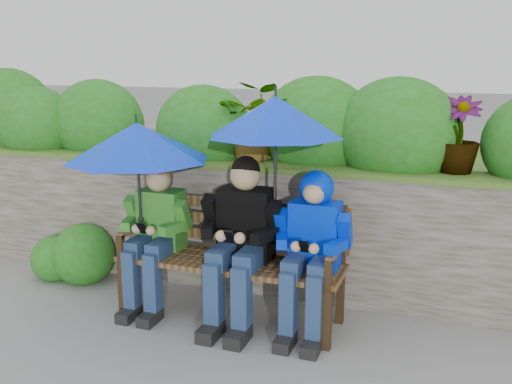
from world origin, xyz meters
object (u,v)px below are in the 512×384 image
(park_bench, at_px, (233,251))
(umbrella_right, at_px, (276,116))
(boy_left, at_px, (155,230))
(boy_right, at_px, (312,240))
(umbrella_left, at_px, (137,142))
(boy_middle, at_px, (241,235))

(park_bench, bearing_deg, umbrella_right, -2.97)
(park_bench, height_order, boy_left, boy_left)
(boy_right, distance_m, umbrella_left, 1.42)
(park_bench, distance_m, umbrella_right, 1.02)
(park_bench, height_order, boy_middle, boy_middle)
(park_bench, bearing_deg, boy_middle, -42.03)
(boy_left, distance_m, umbrella_right, 1.25)
(boy_middle, xyz_separation_m, umbrella_right, (0.22, 0.07, 0.82))
(park_bench, xyz_separation_m, boy_left, (-0.59, -0.07, 0.12))
(boy_left, bearing_deg, umbrella_right, 3.55)
(umbrella_right, bearing_deg, boy_right, -9.43)
(park_bench, xyz_separation_m, umbrella_left, (-0.69, -0.10, 0.77))
(boy_left, bearing_deg, park_bench, 7.00)
(park_bench, distance_m, boy_left, 0.61)
(boy_middle, bearing_deg, umbrella_right, 16.44)
(umbrella_left, bearing_deg, boy_right, 1.49)
(boy_right, bearing_deg, boy_middle, -177.70)
(park_bench, height_order, umbrella_right, umbrella_right)
(boy_left, height_order, umbrella_right, umbrella_right)
(park_bench, relative_size, umbrella_right, 1.66)
(boy_left, xyz_separation_m, boy_right, (1.18, 0.01, 0.05))
(umbrella_left, bearing_deg, park_bench, 7.83)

